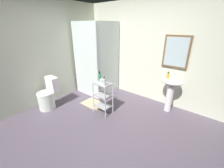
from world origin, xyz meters
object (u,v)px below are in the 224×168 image
Objects in this scene: body_wash_bottle_green at (100,77)px; rinse_cup at (101,81)px; lotion_bottle_white at (104,82)px; shower_stall at (98,77)px; hand_soap_bottle at (168,76)px; storage_cart at (103,96)px; pedestal_sink at (171,88)px; toilet at (48,96)px; bath_mat at (93,104)px.

body_wash_bottle_green is 0.14m from rinse_cup.
body_wash_bottle_green is at bearing 152.81° from lotion_bottle_white.
shower_stall reaches higher than body_wash_bottle_green.
shower_stall is 1.99m from hand_soap_bottle.
storage_cart is 5.09× the size of hand_soap_bottle.
pedestal_sink is 2.90m from toilet.
body_wash_bottle_green reaches higher than toilet.
lotion_bottle_white reaches higher than toilet.
hand_soap_bottle is (2.23, 1.69, 0.56)m from toilet.
bath_mat is (0.73, 0.79, -0.31)m from toilet.
shower_stall is at bearing 124.58° from bath_mat.
pedestal_sink is at bearing 47.39° from lotion_bottle_white.
hand_soap_bottle is at bearing 38.98° from body_wash_bottle_green.
pedestal_sink reaches higher than bath_mat.
storage_cart is (-1.14, -1.04, -0.14)m from pedestal_sink.
body_wash_bottle_green reaches higher than lotion_bottle_white.
toilet reaches higher than bath_mat.
rinse_cup reaches higher than storage_cart.
body_wash_bottle_green is at bearing -142.33° from pedestal_sink.
lotion_bottle_white is 0.32× the size of bath_mat.
hand_soap_bottle reaches higher than bath_mat.
rinse_cup is at bearing 155.64° from lotion_bottle_white.
shower_stall is 2.47× the size of pedestal_sink.
shower_stall is 1.15m from storage_cart.
storage_cart is 1.23× the size of bath_mat.
rinse_cup is at bearing -138.07° from pedestal_sink.
rinse_cup is (0.85, -0.75, 0.32)m from shower_stall.
shower_stall is 3.33× the size of bath_mat.
bath_mat is at bearing -149.05° from hand_soap_bottle.
hand_soap_bottle reaches higher than storage_cart.
bath_mat is (-0.42, 0.12, -0.78)m from rinse_cup.
toilet is at bearing -142.83° from hand_soap_bottle.
storage_cart is 3.24× the size of body_wash_bottle_green.
body_wash_bottle_green is 0.89m from bath_mat.
pedestal_sink is 1.53m from lotion_bottle_white.
bath_mat is (-0.45, 0.11, -0.43)m from storage_cart.
hand_soap_bottle is 1.51m from body_wash_bottle_green.
toilet is 1.42m from rinse_cup.
lotion_bottle_white is 0.16m from rinse_cup.
storage_cart is at bearing -137.59° from pedestal_sink.
hand_soap_bottle is 0.24× the size of bath_mat.
bath_mat is at bearing 166.15° from storage_cart.
shower_stall is at bearing 138.85° from rinse_cup.
hand_soap_bottle is (-0.10, -0.03, 0.29)m from pedestal_sink.
toilet is at bearing -154.99° from lotion_bottle_white.
rinse_cup reaches higher than bath_mat.
body_wash_bottle_green is 0.28m from lotion_bottle_white.
shower_stall reaches higher than bath_mat.
lotion_bottle_white reaches higher than pedestal_sink.
rinse_cup is at bearing -30.75° from body_wash_bottle_green.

